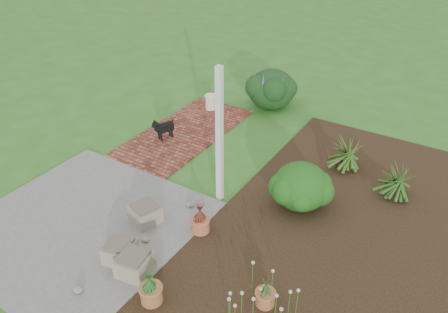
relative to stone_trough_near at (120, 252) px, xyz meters
The scene contains 18 objects.
ground 2.00m from the stone_trough_near, 86.53° to the left, with size 80.00×80.00×0.00m, color #366A21.
concrete_patio 1.17m from the stone_trough_near, 168.03° to the left, with size 3.50×3.50×0.04m, color slate.
brick_path 4.06m from the stone_trough_near, 112.90° to the left, with size 1.60×3.50×0.04m, color #5D261D.
garden_bed 3.62m from the stone_trough_near, 43.53° to the left, with size 4.00×7.00×0.03m, color black.
veranda_post 2.38m from the stone_trough_near, 78.62° to the left, with size 0.10×0.10×2.50m, color white.
stone_trough_near is the anchor object (origin of this frame).
stone_trough_mid 0.37m from the stone_trough_near, 13.96° to the right, with size 0.44×0.44×0.30m, color #78705A.
stone_trough_far 0.91m from the stone_trough_near, 106.55° to the left, with size 0.44×0.44×0.29m, color gray.
black_dog 3.68m from the stone_trough_near, 118.86° to the left, with size 0.31×0.52×0.47m.
cream_ceramic_urn 5.36m from the stone_trough_near, 109.06° to the left, with size 0.27×0.27×0.36m, color #F2E9C7.
evergreen_shrub 3.17m from the stone_trough_near, 57.16° to the left, with size 0.97×0.97×0.82m, color #0F3C0D.
agapanthus_clump_back 4.85m from the stone_trough_near, 51.03° to the left, with size 0.85×0.85×0.77m, color #16360E, non-canonical shape.
agapanthus_clump_front 4.65m from the stone_trough_near, 64.63° to the left, with size 0.86×0.86×0.77m, color #1C410E, non-canonical shape.
pink_flower_patch 2.25m from the stone_trough_near, ahead, with size 0.88×0.88×0.56m, color #113D0F, non-canonical shape.
terracotta_pot_bronze 1.33m from the stone_trough_near, 61.12° to the left, with size 0.29×0.29×0.24m, color #B5633D.
terracotta_pot_small_left 2.25m from the stone_trough_near, 10.74° to the left, with size 0.26×0.26×0.21m, color #AF633B.
terracotta_pot_small_right 0.96m from the stone_trough_near, 21.44° to the right, with size 0.30×0.30×0.25m, color #A46637.
purple_flowering_bush 6.09m from the stone_trough_near, 95.37° to the left, with size 1.19×1.19×1.01m, color black.
Camera 1 is at (3.72, -5.20, 4.79)m, focal length 35.00 mm.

